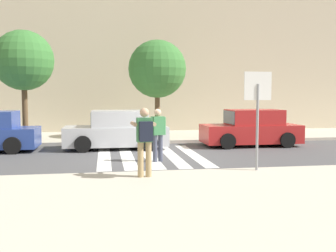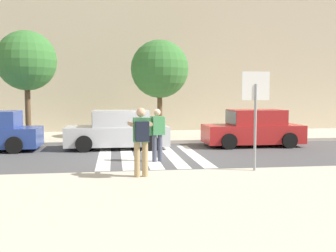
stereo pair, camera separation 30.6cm
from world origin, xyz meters
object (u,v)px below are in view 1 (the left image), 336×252
Objects in this scene: photographer_with_backpack at (145,136)px; street_tree_west at (24,61)px; parked_car_silver at (117,131)px; street_tree_center at (157,69)px; pedestrian_crossing at (158,132)px; parked_car_red at (251,129)px; stop_sign at (258,99)px.

photographer_with_backpack is 9.65m from street_tree_west.
street_tree_west is (-4.39, 8.23, 2.47)m from photographer_with_backpack.
parked_car_silver is 4.21m from street_tree_center.
pedestrian_crossing is 0.42× the size of parked_car_silver.
street_tree_west is at bearing 168.43° from parked_car_red.
street_tree_west reaches higher than street_tree_center.
parked_car_silver is (-0.49, 6.27, -0.44)m from photographer_with_backpack.
pedestrian_crossing is 0.37× the size of street_tree_center.
stop_sign is 6.35m from parked_car_red.
stop_sign is 0.65× the size of parked_car_red.
photographer_with_backpack is (-3.09, -0.43, -0.91)m from stop_sign.
street_tree_center is at bearing 82.49° from pedestrian_crossing.
street_tree_west is (-5.12, 5.24, 2.66)m from pedestrian_crossing.
pedestrian_crossing is 0.36× the size of street_tree_west.
street_tree_west is 1.04× the size of street_tree_center.
street_tree_west is (-3.91, 1.96, 2.91)m from parked_car_silver.
street_tree_center is (5.90, 0.64, -0.26)m from street_tree_west.
photographer_with_backpack is at bearing -103.71° from pedestrian_crossing.
parked_car_silver is 1.00× the size of parked_car_red.
parked_car_red is (5.68, -0.00, 0.00)m from parked_car_silver.
street_tree_west is (-9.59, 1.96, 2.91)m from parked_car_red.
stop_sign is at bearing 7.92° from photographer_with_backpack.
street_tree_center is at bearing 100.68° from stop_sign.
street_tree_west reaches higher than stop_sign.
photographer_with_backpack is 0.36× the size of street_tree_west.
pedestrian_crossing is 0.42× the size of parked_car_red.
street_tree_center is at bearing 6.15° from street_tree_west.
photographer_with_backpack is 0.37× the size of street_tree_center.
street_tree_center is (1.99, 2.60, 2.65)m from parked_car_silver.
photographer_with_backpack is at bearing -61.90° from street_tree_west.
photographer_with_backpack reaches higher than parked_car_silver.
photographer_with_backpack is 6.30m from parked_car_silver.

